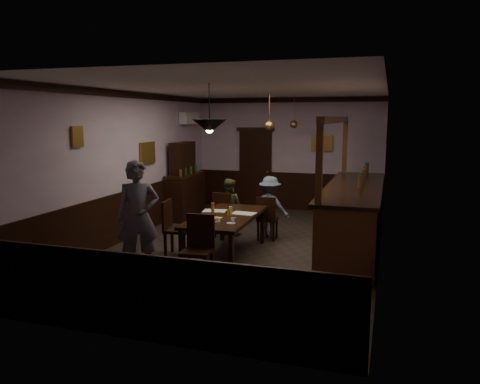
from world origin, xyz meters
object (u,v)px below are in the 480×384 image
at_px(bar_counter, 354,214).
at_px(chair_far_left, 224,213).
at_px(chair_far_right, 267,216).
at_px(pendant_brass_mid, 269,126).
at_px(person_seated_left, 229,206).
at_px(pendant_iron, 209,126).
at_px(dining_table, 226,219).
at_px(sideboard, 185,188).
at_px(person_seated_right, 270,207).
at_px(person_standing, 138,217).
at_px(soda_can, 229,213).
at_px(pendant_brass_far, 294,124).
at_px(coffee_cup, 233,220).
at_px(chair_side, 173,225).
at_px(chair_near, 199,245).

bearing_deg(bar_counter, chair_far_left, -177.28).
height_order(chair_far_right, pendant_brass_mid, pendant_brass_mid).
xyz_separation_m(chair_far_left, person_seated_left, (0.00, 0.28, 0.08)).
bearing_deg(pendant_iron, dining_table, 91.21).
relative_size(sideboard, bar_counter, 0.42).
distance_m(person_seated_left, person_seated_right, 0.90).
relative_size(person_standing, soda_can, 15.14).
height_order(chair_far_left, pendant_brass_far, pendant_brass_far).
relative_size(chair_far_right, coffee_cup, 11.32).
bearing_deg(pendant_iron, pendant_brass_far, 84.84).
bearing_deg(chair_far_right, coffee_cup, 84.09).
relative_size(pendant_iron, pendant_brass_mid, 0.95).
xyz_separation_m(chair_far_right, bar_counter, (1.70, 0.10, 0.13)).
distance_m(soda_can, bar_counter, 2.51).
bearing_deg(bar_counter, coffee_cup, -133.79).
xyz_separation_m(chair_far_left, pendant_brass_far, (0.92, 2.57, 1.78)).
relative_size(dining_table, sideboard, 1.19).
bearing_deg(soda_can, pendant_iron, -94.64).
height_order(chair_far_right, bar_counter, bar_counter).
height_order(sideboard, pendant_brass_mid, pendant_brass_mid).
distance_m(chair_side, pendant_brass_far, 4.63).
bearing_deg(person_seated_left, chair_near, 107.18).
distance_m(chair_side, bar_counter, 3.46).
bearing_deg(chair_near, chair_far_left, 96.15).
height_order(chair_far_right, sideboard, sideboard).
xyz_separation_m(chair_far_right, chair_near, (-0.40, -2.60, 0.06)).
bearing_deg(bar_counter, person_seated_right, 174.23).
bearing_deg(pendant_brass_mid, bar_counter, -21.90).
distance_m(chair_far_left, person_standing, 2.62).
bearing_deg(pendant_iron, soda_can, 85.36).
distance_m(person_seated_left, pendant_brass_far, 3.00).
xyz_separation_m(chair_far_right, coffee_cup, (-0.12, -1.80, 0.30)).
distance_m(chair_near, person_seated_left, 2.90).
xyz_separation_m(chair_far_right, sideboard, (-2.50, 1.52, 0.25)).
relative_size(person_seated_right, bar_counter, 0.29).
distance_m(person_seated_left, soda_can, 1.70).
height_order(soda_can, pendant_brass_mid, pendant_brass_mid).
xyz_separation_m(person_seated_right, coffee_cup, (-0.11, -2.07, 0.16)).
height_order(chair_far_left, chair_far_right, chair_far_left).
height_order(chair_near, person_seated_left, person_seated_left).
xyz_separation_m(person_standing, pendant_brass_far, (1.46, 5.11, 1.39)).
bearing_deg(pendant_iron, chair_side, 148.74).
xyz_separation_m(person_seated_left, person_seated_right, (0.90, 0.02, 0.04)).
xyz_separation_m(chair_far_right, person_seated_left, (-0.91, 0.26, 0.10)).
height_order(dining_table, chair_far_right, chair_far_right).
relative_size(dining_table, person_seated_left, 1.85).
relative_size(soda_can, pendant_iron, 0.16).
height_order(chair_far_right, coffee_cup, chair_far_right).
relative_size(chair_near, pendant_brass_mid, 1.25).
bearing_deg(sideboard, person_seated_right, -26.52).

